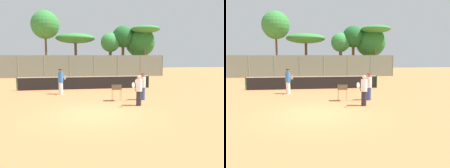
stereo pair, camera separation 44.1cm
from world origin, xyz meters
The scene contains 18 objects.
ground_plane centered at (0.00, 0.00, 0.00)m, with size 80.00×80.00×0.00m, color #C67242.
tennis_net centered at (0.00, 8.07, 0.56)m, with size 11.00×0.10×1.07m.
back_fence centered at (0.00, 18.87, 1.44)m, with size 22.42×0.08×2.87m.
tree_0 centered at (-0.79, 23.12, 5.32)m, with size 5.79×5.79×6.08m.
tree_1 centered at (6.29, 22.55, 5.57)m, with size 3.23×3.23×7.26m.
tree_2 centered at (9.29, 21.09, 6.55)m, with size 4.25×4.25×7.18m.
tree_3 centered at (4.36, 22.62, 4.71)m, with size 2.87×2.87×6.23m.
tree_4 centered at (-4.79, 21.19, 6.92)m, with size 3.78×3.78×8.85m.
tree_5 centered at (9.05, 22.90, 4.85)m, with size 4.55×4.55×7.15m.
player_white_outfit centered at (2.62, 1.41, 0.87)m, with size 0.75×0.66×1.70m.
player_red_cap centered at (-1.90, 5.90, 0.94)m, with size 0.65×0.80×1.81m.
player_yellow_shirt centered at (3.32, 2.93, 0.87)m, with size 0.83×0.52×1.68m.
ball_cart centered at (1.63, 2.88, 0.77)m, with size 0.56×0.41×1.01m.
tennis_ball_0 centered at (-2.45, 4.92, 0.03)m, with size 0.07×0.07×0.07m, color #D1E54C.
tennis_ball_1 centered at (2.12, 5.69, 0.03)m, with size 0.07×0.07×0.07m, color #D1E54C.
tennis_ball_2 centered at (-4.42, 6.95, 0.03)m, with size 0.07×0.07×0.07m, color #D1E54C.
tennis_ball_3 centered at (3.73, 6.58, 0.03)m, with size 0.07×0.07×0.07m, color #D1E54C.
tennis_ball_4 centered at (-0.97, 5.15, 0.03)m, with size 0.07×0.07×0.07m, color #D1E54C.
Camera 1 is at (-0.79, -10.12, 2.73)m, focal length 35.00 mm.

